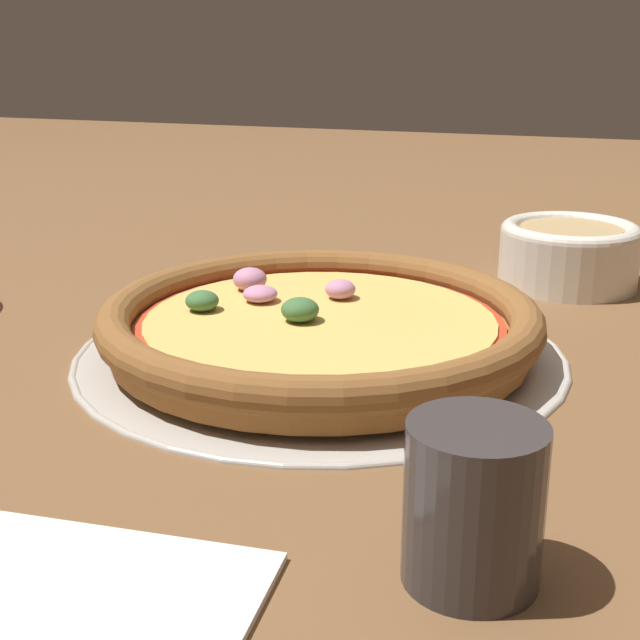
{
  "coord_description": "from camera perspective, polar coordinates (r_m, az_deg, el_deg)",
  "views": [
    {
      "loc": [
        0.2,
        -0.61,
        0.24
      ],
      "look_at": [
        0.0,
        0.0,
        0.03
      ],
      "focal_mm": 50.0,
      "sensor_mm": 36.0,
      "label": 1
    }
  ],
  "objects": [
    {
      "name": "napkin",
      "position": [
        0.42,
        -16.12,
        -16.9
      ],
      "size": [
        0.17,
        0.13,
        0.01
      ],
      "rotation": [
        0.0,
        0.0,
        0.06
      ],
      "color": "white",
      "rests_on": "ground_plane"
    },
    {
      "name": "bowl_near",
      "position": [
        0.9,
        15.64,
        4.25
      ],
      "size": [
        0.13,
        0.13,
        0.06
      ],
      "color": "silver",
      "rests_on": "ground_plane"
    },
    {
      "name": "drinking_cup",
      "position": [
        0.41,
        9.8,
        -11.51
      ],
      "size": [
        0.06,
        0.06,
        0.08
      ],
      "color": "#383333",
      "rests_on": "ground_plane"
    },
    {
      "name": "fork",
      "position": [
        0.47,
        -15.72,
        -13.17
      ],
      "size": [
        0.16,
        0.03,
        0.0
      ],
      "rotation": [
        0.0,
        0.0,
        6.35
      ],
      "color": "#B7B7BC",
      "rests_on": "ground_plane"
    },
    {
      "name": "pizza",
      "position": [
        0.68,
        -0.04,
        -0.18
      ],
      "size": [
        0.34,
        0.34,
        0.04
      ],
      "color": "#A86B33",
      "rests_on": "pizza_tray"
    },
    {
      "name": "ground_plane",
      "position": [
        0.69,
        0.0,
        -2.25
      ],
      "size": [
        3.0,
        3.0,
        0.0
      ],
      "primitive_type": "plane",
      "color": "brown"
    },
    {
      "name": "pizza_tray",
      "position": [
        0.69,
        0.0,
        -2.0
      ],
      "size": [
        0.38,
        0.38,
        0.01
      ],
      "color": "#B7B2A8",
      "rests_on": "ground_plane"
    }
  ]
}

